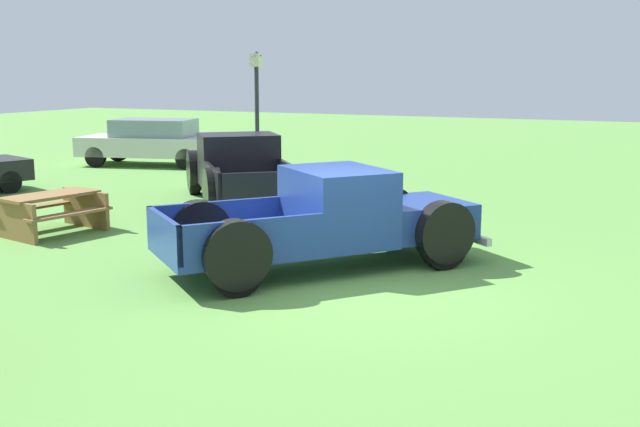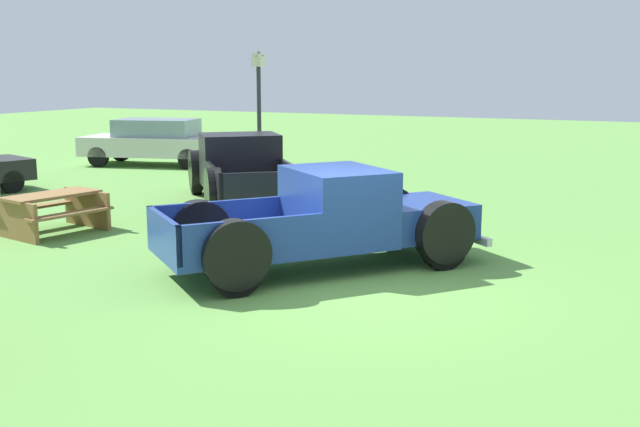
# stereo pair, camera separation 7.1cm
# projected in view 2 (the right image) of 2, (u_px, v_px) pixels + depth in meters

# --- Properties ---
(ground_plane) EXTENTS (80.00, 80.00, 0.00)m
(ground_plane) POSITION_uv_depth(u_px,v_px,m) (359.00, 287.00, 11.28)
(ground_plane) COLOR #5B9342
(pickup_truck_foreground) EXTENTS (5.20, 4.75, 1.60)m
(pickup_truck_foreground) POSITION_uv_depth(u_px,v_px,m) (341.00, 220.00, 12.37)
(pickup_truck_foreground) COLOR navy
(pickup_truck_foreground) RESTS_ON ground_plane
(pickup_truck_behind_right) EXTENTS (5.33, 4.90, 1.64)m
(pickup_truck_behind_right) POSITION_uv_depth(u_px,v_px,m) (240.00, 170.00, 18.40)
(pickup_truck_behind_right) COLOR black
(pickup_truck_behind_right) RESTS_ON ground_plane
(sedan_distant_b) EXTENTS (2.92, 4.90, 1.53)m
(sedan_distant_b) POSITION_uv_depth(u_px,v_px,m) (154.00, 141.00, 25.46)
(sedan_distant_b) COLOR silver
(sedan_distant_b) RESTS_ON ground_plane
(lamp_post_far) EXTENTS (0.36, 0.36, 3.65)m
(lamp_post_far) POSITION_uv_depth(u_px,v_px,m) (259.00, 114.00, 21.41)
(lamp_post_far) COLOR #2D2D33
(lamp_post_far) RESTS_ON ground_plane
(picnic_table) EXTENTS (2.07, 1.83, 0.78)m
(picnic_table) POSITION_uv_depth(u_px,v_px,m) (52.00, 208.00, 14.94)
(picnic_table) COLOR olive
(picnic_table) RESTS_ON ground_plane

